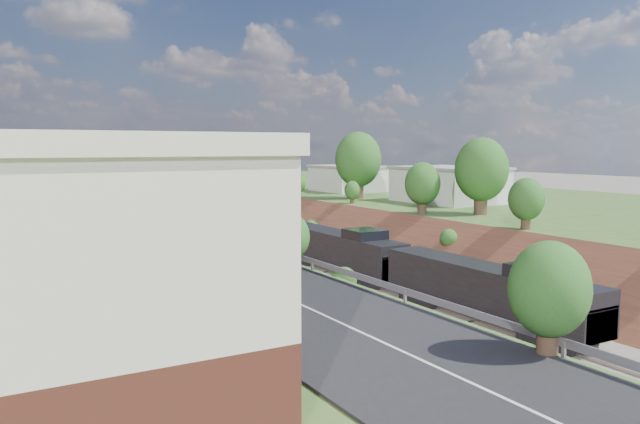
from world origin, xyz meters
The scene contains 13 objects.
platform_right centered at (33.00, 60.00, 2.50)m, with size 44.00×180.00×5.00m, color #355D26.
embankment_left centered at (-11.00, 60.00, 0.00)m, with size 7.07×180.00×7.07m, color brown.
embankment_right centered at (11.00, 60.00, 0.00)m, with size 7.07×180.00×7.07m, color brown.
rail_left_track centered at (-2.60, 60.00, 0.09)m, with size 1.58×180.00×0.18m, color gray.
rail_right_track centered at (2.60, 60.00, 0.09)m, with size 1.58×180.00×0.18m, color gray.
road centered at (-15.50, 60.00, 5.05)m, with size 8.00×180.00×0.10m, color black.
guardrail centered at (-11.40, 59.80, 5.55)m, with size 0.10×171.00×0.70m.
overpass centered at (0.00, 122.00, 4.92)m, with size 24.50×8.30×7.40m.
white_building_near centered at (23.50, 52.00, 7.00)m, with size 9.00×12.00×4.00m, color silver.
white_building_far centered at (23.00, 74.00, 6.80)m, with size 8.00×10.00×3.60m, color silver.
tree_right_large centered at (17.00, 40.00, 9.38)m, with size 5.25×5.25×7.61m.
tree_left_crest centered at (-11.80, 20.00, 7.04)m, with size 2.45×2.45×3.55m.
freight_train centered at (2.60, 102.50, 2.57)m, with size 2.96×167.12×4.55m.
Camera 1 is at (-27.60, -5.27, 11.70)m, focal length 35.00 mm.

